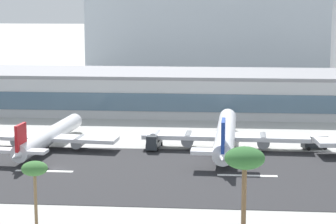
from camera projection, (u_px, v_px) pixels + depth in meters
ground_plane at (56, 168)px, 139.30m from camera, size 1400.00×1400.00×0.00m
runway_strip at (53, 171)px, 136.68m from camera, size 800.00×43.46×0.08m
runway_centreline_dash_4 at (44, 171)px, 136.83m from camera, size 12.00×1.20×0.01m
runway_centreline_dash_5 at (247, 175)px, 133.43m from camera, size 12.00×1.20×0.01m
terminal_building at (153, 91)px, 206.35m from camera, size 173.44×29.45×12.48m
distant_hotel_block at (219, 22)px, 296.31m from camera, size 114.51×32.23×48.02m
airliner_red_tail_gate_1 at (48, 137)px, 155.89m from camera, size 33.08×43.51×9.09m
airliner_navy_tail_gate_2 at (225, 136)px, 155.25m from camera, size 39.04×50.58×10.55m
service_fuel_truck_1 at (154, 140)px, 156.94m from camera, size 3.34×8.66×3.95m
service_box_truck_2 at (315, 142)px, 156.37m from camera, size 6.46×4.29×3.25m
palm_tree_0 at (35, 170)px, 101.12m from camera, size 4.01×4.01×10.86m
palm_tree_1 at (245, 161)px, 91.52m from camera, size 5.57×5.57×15.17m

